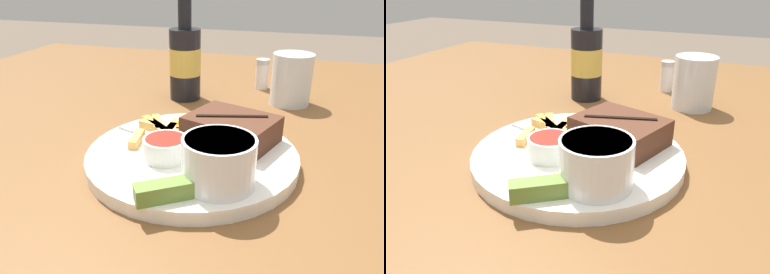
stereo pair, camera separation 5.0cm
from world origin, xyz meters
TOP-DOWN VIEW (x-y plane):
  - dining_table at (0.00, 0.00)m, footprint 1.45×1.41m
  - dinner_plate at (0.00, 0.00)m, footprint 0.29×0.29m
  - steak_portion at (0.04, 0.05)m, footprint 0.14×0.12m
  - fries_pile at (-0.05, 0.04)m, footprint 0.12×0.11m
  - coleslaw_cup at (0.05, -0.07)m, footprint 0.08×0.08m
  - dipping_sauce_cup at (-0.03, -0.03)m, footprint 0.06×0.06m
  - pickle_spear at (0.01, -0.12)m, footprint 0.07×0.06m
  - fork_utensil at (-0.07, 0.02)m, footprint 0.13×0.05m
  - knife_utensil at (0.01, 0.03)m, footprint 0.09×0.15m
  - beer_bottle at (-0.09, 0.26)m, footprint 0.06×0.06m
  - drinking_glass at (0.11, 0.29)m, footprint 0.08×0.08m
  - salt_shaker at (0.05, 0.38)m, footprint 0.03×0.03m

SIDE VIEW (x-z plane):
  - dining_table at x=0.00m, z-range 0.30..1.03m
  - dinner_plate at x=0.00m, z-range 0.73..0.75m
  - fork_utensil at x=-0.07m, z-range 0.75..0.75m
  - knife_utensil at x=0.01m, z-range 0.75..0.75m
  - fries_pile at x=-0.05m, z-range 0.74..0.77m
  - pickle_spear at x=0.01m, z-range 0.75..0.77m
  - salt_shaker at x=0.05m, z-range 0.73..0.79m
  - dipping_sauce_cup at x=-0.03m, z-range 0.75..0.78m
  - steak_portion at x=0.04m, z-range 0.75..0.79m
  - drinking_glass at x=0.11m, z-range 0.73..0.83m
  - coleslaw_cup at x=0.05m, z-range 0.75..0.81m
  - beer_bottle at x=-0.09m, z-range 0.70..0.92m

